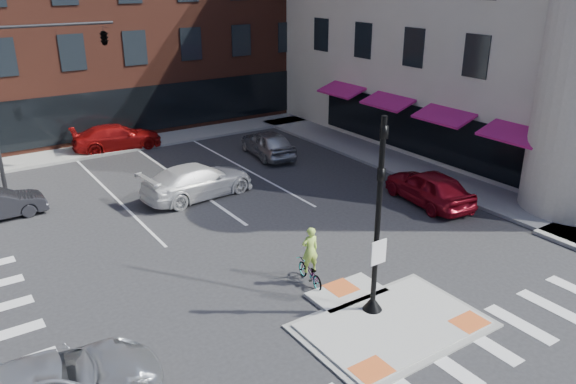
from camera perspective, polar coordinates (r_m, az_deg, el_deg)
ground at (r=17.39m, az=9.43°, el=-12.57°), size 120.00×120.00×0.00m
refuge_island at (r=17.21m, az=10.03°, el=-12.81°), size 5.40×4.65×0.13m
sidewalk_e at (r=30.72m, az=11.58°, el=2.79°), size 3.00×24.00×0.15m
sidewalk_n at (r=36.14m, az=-11.24°, el=5.61°), size 26.00×3.00×0.15m
building_n at (r=44.30m, az=-17.40°, el=18.08°), size 24.40×18.40×15.50m
building_e at (r=38.54m, az=22.77°, el=17.44°), size 21.90×23.90×17.70m
building_far_right at (r=67.16m, az=-18.08°, el=17.26°), size 12.00×12.00×12.00m
signal_pole at (r=16.46m, az=8.98°, el=-5.13°), size 0.60×0.60×5.98m
mast_arm_signal at (r=29.24m, az=-20.90°, el=13.30°), size 6.10×2.24×8.00m
red_sedan at (r=25.62m, az=14.14°, el=0.49°), size 2.43×4.80×1.57m
white_pickup at (r=25.97m, az=-9.13°, el=1.14°), size 5.51×2.71×1.54m
bg_car_silver at (r=31.49m, az=-2.06°, el=4.98°), size 2.37×4.64×1.51m
bg_car_red at (r=34.27m, az=-16.99°, el=5.36°), size 5.21×2.57×1.46m
cyclist at (r=18.58m, az=2.22°, el=-7.41°), size 0.77×1.64×2.03m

